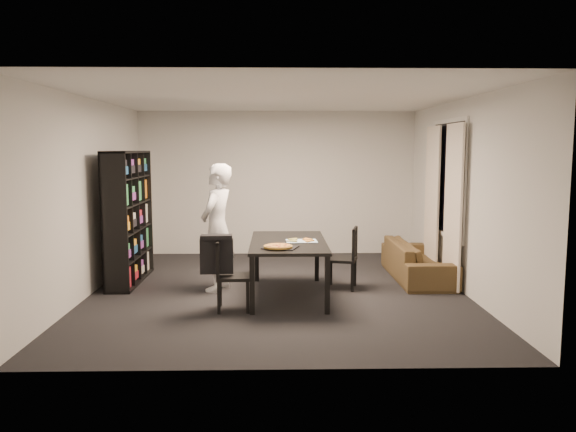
{
  "coord_description": "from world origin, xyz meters",
  "views": [
    {
      "loc": [
        -0.03,
        -7.49,
        1.94
      ],
      "look_at": [
        0.14,
        -0.15,
        1.05
      ],
      "focal_mm": 35.0,
      "sensor_mm": 36.0,
      "label": 1
    }
  ],
  "objects_px": {
    "person": "(217,227)",
    "baking_tray": "(280,247)",
    "sofa": "(418,260)",
    "chair_right": "(347,254)",
    "pepperoni_pizza": "(278,246)",
    "dining_table": "(288,246)",
    "chair_left": "(227,270)",
    "bookshelf": "(129,217)"
  },
  "relations": [
    {
      "from": "person",
      "to": "bookshelf",
      "type": "bearing_deg",
      "value": -92.44
    },
    {
      "from": "dining_table",
      "to": "chair_right",
      "type": "relative_size",
      "value": 2.05
    },
    {
      "from": "dining_table",
      "to": "pepperoni_pizza",
      "type": "relative_size",
      "value": 5.02
    },
    {
      "from": "person",
      "to": "pepperoni_pizza",
      "type": "height_order",
      "value": "person"
    },
    {
      "from": "person",
      "to": "pepperoni_pizza",
      "type": "bearing_deg",
      "value": 61.71
    },
    {
      "from": "person",
      "to": "baking_tray",
      "type": "height_order",
      "value": "person"
    },
    {
      "from": "chair_left",
      "to": "dining_table",
      "type": "bearing_deg",
      "value": -52.99
    },
    {
      "from": "dining_table",
      "to": "sofa",
      "type": "height_order",
      "value": "dining_table"
    },
    {
      "from": "sofa",
      "to": "dining_table",
      "type": "bearing_deg",
      "value": 115.98
    },
    {
      "from": "baking_tray",
      "to": "pepperoni_pizza",
      "type": "height_order",
      "value": "pepperoni_pizza"
    },
    {
      "from": "chair_right",
      "to": "sofa",
      "type": "distance_m",
      "value": 1.29
    },
    {
      "from": "bookshelf",
      "to": "dining_table",
      "type": "distance_m",
      "value": 2.46
    },
    {
      "from": "bookshelf",
      "to": "chair_left",
      "type": "relative_size",
      "value": 2.24
    },
    {
      "from": "bookshelf",
      "to": "sofa",
      "type": "distance_m",
      "value": 4.3
    },
    {
      "from": "dining_table",
      "to": "person",
      "type": "height_order",
      "value": "person"
    },
    {
      "from": "baking_tray",
      "to": "chair_left",
      "type": "bearing_deg",
      "value": -168.34
    },
    {
      "from": "dining_table",
      "to": "chair_left",
      "type": "relative_size",
      "value": 2.07
    },
    {
      "from": "dining_table",
      "to": "person",
      "type": "bearing_deg",
      "value": 160.74
    },
    {
      "from": "chair_right",
      "to": "pepperoni_pizza",
      "type": "height_order",
      "value": "chair_right"
    },
    {
      "from": "bookshelf",
      "to": "sofa",
      "type": "height_order",
      "value": "bookshelf"
    },
    {
      "from": "bookshelf",
      "to": "chair_left",
      "type": "distance_m",
      "value": 2.19
    },
    {
      "from": "sofa",
      "to": "pepperoni_pizza",
      "type": "bearing_deg",
      "value": 125.77
    },
    {
      "from": "bookshelf",
      "to": "person",
      "type": "bearing_deg",
      "value": -21.32
    },
    {
      "from": "chair_left",
      "to": "pepperoni_pizza",
      "type": "height_order",
      "value": "chair_left"
    },
    {
      "from": "sofa",
      "to": "baking_tray",
      "type": "bearing_deg",
      "value": 125.16
    },
    {
      "from": "person",
      "to": "baking_tray",
      "type": "bearing_deg",
      "value": 64.4
    },
    {
      "from": "dining_table",
      "to": "person",
      "type": "distance_m",
      "value": 1.03
    },
    {
      "from": "baking_tray",
      "to": "sofa",
      "type": "height_order",
      "value": "baking_tray"
    },
    {
      "from": "dining_table",
      "to": "chair_left",
      "type": "xyz_separation_m",
      "value": [
        -0.75,
        -0.63,
        -0.18
      ]
    },
    {
      "from": "bookshelf",
      "to": "sofa",
      "type": "relative_size",
      "value": 1.01
    },
    {
      "from": "baking_tray",
      "to": "person",
      "type": "bearing_deg",
      "value": 135.52
    },
    {
      "from": "sofa",
      "to": "chair_right",
      "type": "bearing_deg",
      "value": 117.64
    },
    {
      "from": "dining_table",
      "to": "sofa",
      "type": "relative_size",
      "value": 0.93
    },
    {
      "from": "baking_tray",
      "to": "bookshelf",
      "type": "bearing_deg",
      "value": 148.16
    },
    {
      "from": "bookshelf",
      "to": "dining_table",
      "type": "relative_size",
      "value": 1.08
    },
    {
      "from": "bookshelf",
      "to": "chair_right",
      "type": "relative_size",
      "value": 2.21
    },
    {
      "from": "bookshelf",
      "to": "chair_left",
      "type": "height_order",
      "value": "bookshelf"
    },
    {
      "from": "dining_table",
      "to": "sofa",
      "type": "bearing_deg",
      "value": 25.98
    },
    {
      "from": "bookshelf",
      "to": "chair_right",
      "type": "bearing_deg",
      "value": -8.96
    },
    {
      "from": "chair_left",
      "to": "bookshelf",
      "type": "bearing_deg",
      "value": 42.84
    },
    {
      "from": "chair_right",
      "to": "baking_tray",
      "type": "relative_size",
      "value": 2.15
    },
    {
      "from": "dining_table",
      "to": "baking_tray",
      "type": "bearing_deg",
      "value": -102.12
    }
  ]
}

